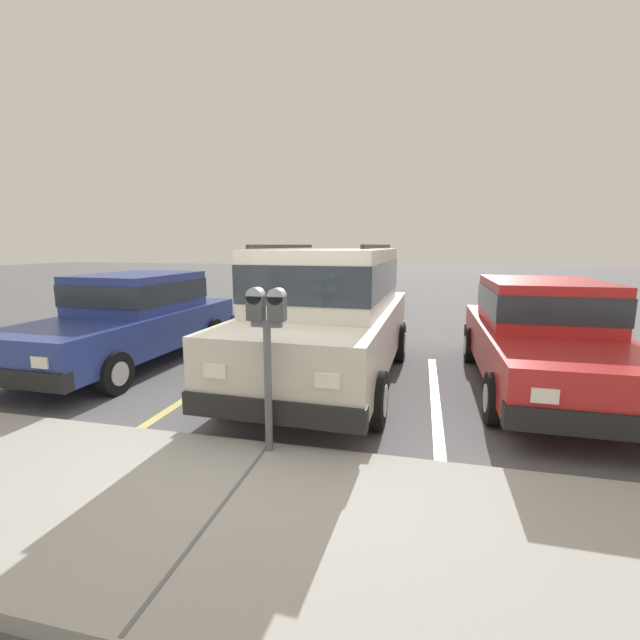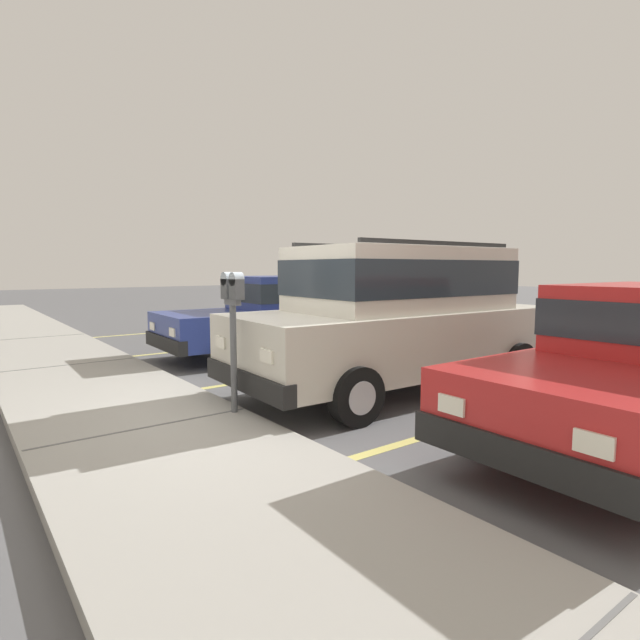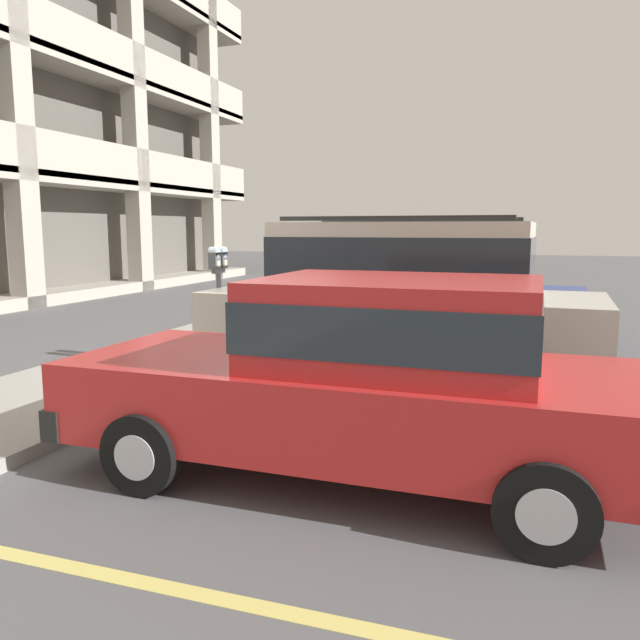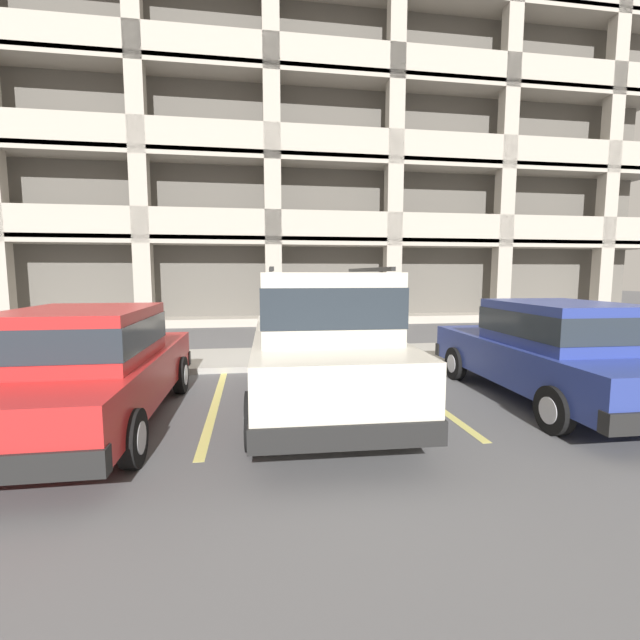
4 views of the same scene
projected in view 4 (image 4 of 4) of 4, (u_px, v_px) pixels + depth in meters
ground_plane at (307, 375)px, 8.44m from camera, size 80.00×80.00×0.10m
sidewalk at (300, 357)px, 9.70m from camera, size 40.00×2.20×0.12m
parking_stall_lines at (412, 388)px, 7.30m from camera, size 13.12×4.80×0.01m
silver_suv at (320, 334)px, 6.18m from camera, size 2.13×4.84×2.03m
red_sedan at (90, 364)px, 5.38m from camera, size 1.88×4.50×1.54m
dark_hatchback at (552, 349)px, 6.49m from camera, size 1.93×4.52×1.54m
parking_meter_near at (303, 308)px, 8.63m from camera, size 0.35×0.12×1.54m
parking_garage at (267, 155)px, 20.31m from camera, size 32.00×10.00×16.25m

